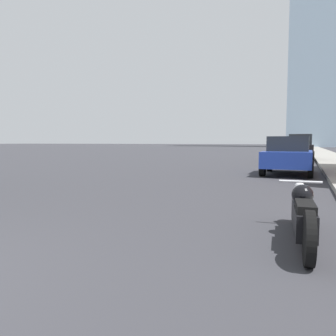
{
  "coord_description": "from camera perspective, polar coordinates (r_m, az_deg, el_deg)",
  "views": [
    {
      "loc": [
        4.0,
        -0.96,
        1.32
      ],
      "look_at": [
        1.54,
        4.96,
        0.81
      ],
      "focal_mm": 35.0,
      "sensor_mm": 36.0,
      "label": 1
    }
  ],
  "objects": [
    {
      "name": "sidewalk",
      "position": [
        41.03,
        25.38,
        2.38
      ],
      "size": [
        2.46,
        240.0,
        0.15
      ],
      "color": "gray",
      "rests_on": "ground_plane"
    },
    {
      "name": "motorcycle",
      "position": [
        4.73,
        22.48,
        -7.46
      ],
      "size": [
        0.62,
        2.39,
        0.73
      ],
      "rotation": [
        0.0,
        0.0,
        0.07
      ],
      "color": "black",
      "rests_on": "ground_plane"
    },
    {
      "name": "parked_car_blue",
      "position": [
        14.22,
        20.22,
        2.12
      ],
      "size": [
        1.96,
        3.88,
        1.54
      ],
      "rotation": [
        0.0,
        0.0,
        -0.02
      ],
      "color": "#1E3899",
      "rests_on": "ground_plane"
    },
    {
      "name": "parked_car_black",
      "position": [
        24.21,
        22.07,
        3.25
      ],
      "size": [
        1.87,
        4.14,
        1.85
      ],
      "rotation": [
        0.0,
        0.0,
        -0.03
      ],
      "color": "black",
      "rests_on": "ground_plane"
    },
    {
      "name": "parked_car_silver",
      "position": [
        36.2,
        22.04,
        3.47
      ],
      "size": [
        2.12,
        4.09,
        1.68
      ],
      "rotation": [
        0.0,
        0.0,
        -0.04
      ],
      "color": "#BCBCC1",
      "rests_on": "ground_plane"
    },
    {
      "name": "parked_car_red",
      "position": [
        48.25,
        22.18,
        3.69
      ],
      "size": [
        2.03,
        3.93,
        1.79
      ],
      "rotation": [
        0.0,
        0.0,
        0.07
      ],
      "color": "red",
      "rests_on": "ground_plane"
    }
  ]
}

